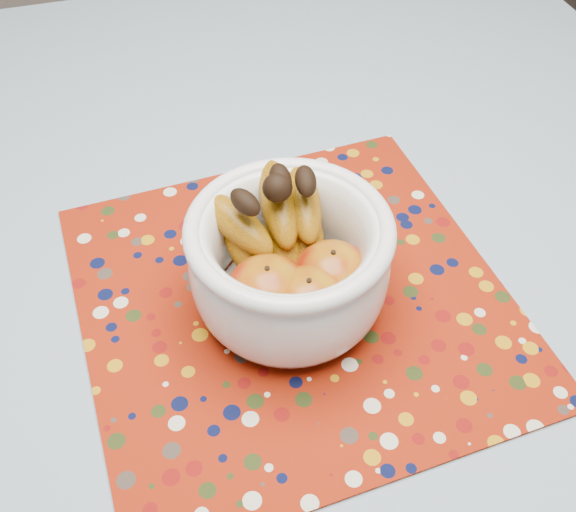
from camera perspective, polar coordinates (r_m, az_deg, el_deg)
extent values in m
plane|color=#2D2826|center=(1.47, -0.86, -18.95)|extent=(4.00, 4.00, 0.00)
cube|color=brown|center=(0.85, -1.41, 1.11)|extent=(1.20, 1.20, 0.04)
cylinder|color=brown|center=(1.62, 12.19, 8.80)|extent=(0.06, 0.06, 0.71)
cylinder|color=brown|center=(1.61, 20.64, -0.49)|extent=(0.04, 0.04, 0.45)
cube|color=slate|center=(0.83, -1.44, 2.29)|extent=(1.32, 1.32, 0.01)
cube|color=maroon|center=(0.75, 0.47, -3.62)|extent=(0.48, 0.48, 0.00)
cylinder|color=white|center=(0.74, 0.11, -3.84)|extent=(0.11, 0.11, 0.01)
cylinder|color=white|center=(0.73, 0.11, -3.33)|extent=(0.15, 0.15, 0.01)
torus|color=white|center=(0.65, 0.12, 2.29)|extent=(0.21, 0.21, 0.02)
ellipsoid|color=#721304|center=(0.67, -1.70, -3.30)|extent=(0.09, 0.09, 0.08)
ellipsoid|color=#721304|center=(0.69, 3.70, -1.82)|extent=(0.08, 0.08, 0.07)
ellipsoid|color=#721304|center=(0.66, 1.72, -4.25)|extent=(0.08, 0.08, 0.08)
sphere|color=black|center=(0.66, -0.91, 5.80)|extent=(0.03, 0.03, 0.03)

